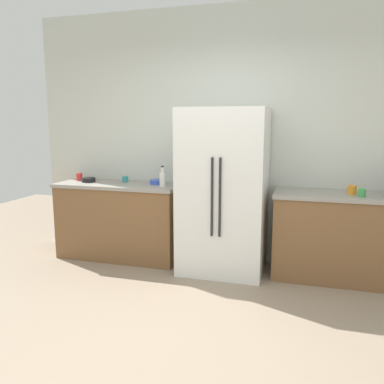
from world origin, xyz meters
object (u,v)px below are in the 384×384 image
bowl_a (157,182)px  bowl_b (89,180)px  cup_c (125,179)px  refrigerator (223,191)px  cup_b (79,177)px  cup_a (352,190)px  bottle_a (162,178)px  cup_d (362,193)px

bowl_a → bowl_b: (-0.86, -0.08, 0.00)m
cup_c → bowl_a: 0.43m
refrigerator → cup_b: refrigerator is taller
cup_a → bowl_b: 2.97m
bottle_a → refrigerator: bearing=-0.3°
cup_d → bowl_a: (-2.19, 0.20, -0.01)m
refrigerator → bowl_b: refrigerator is taller
refrigerator → cup_b: (-1.85, 0.15, 0.07)m
refrigerator → bottle_a: (-0.70, 0.00, 0.11)m
cup_c → bottle_a: bearing=-18.9°
cup_d → cup_a: bearing=122.8°
cup_b → bowl_a: cup_b is taller
refrigerator → cup_d: 1.37m
cup_a → cup_d: (0.08, -0.12, -0.01)m
cup_a → bowl_a: size_ratio=0.51×
cup_b → cup_d: (3.22, -0.20, -0.01)m
bottle_a → bowl_b: bearing=175.8°
bottle_a → cup_b: bearing=172.8°
cup_a → bowl_b: cup_a is taller
bowl_b → refrigerator: bearing=-2.6°
cup_b → cup_c: cup_b is taller
cup_d → bowl_a: 2.20m
refrigerator → bowl_a: bearing=169.0°
bottle_a → bowl_b: 0.98m
refrigerator → bowl_a: 0.84m
refrigerator → bowl_a: (-0.82, 0.16, 0.05)m
refrigerator → cup_c: (-1.25, 0.19, 0.06)m
bottle_a → bowl_a: bearing=128.2°
refrigerator → bottle_a: size_ratio=7.54×
bottle_a → cup_d: (2.07, -0.05, -0.05)m
bottle_a → bowl_b: (-0.98, 0.07, -0.06)m
cup_a → cup_c: cup_a is taller
bowl_a → cup_c: bearing=175.6°
cup_b → cup_d: bearing=-3.5°
cup_a → cup_c: (-2.54, 0.12, -0.01)m
cup_c → refrigerator: bearing=-8.8°
cup_a → bowl_b: size_ratio=0.55×
cup_a → bowl_a: 2.12m
cup_d → bowl_b: (-3.05, 0.12, -0.01)m
bottle_a → cup_b: bottle_a is taller
bowl_a → cup_b: bearing=-179.5°
cup_b → bowl_a: (1.03, 0.01, -0.02)m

